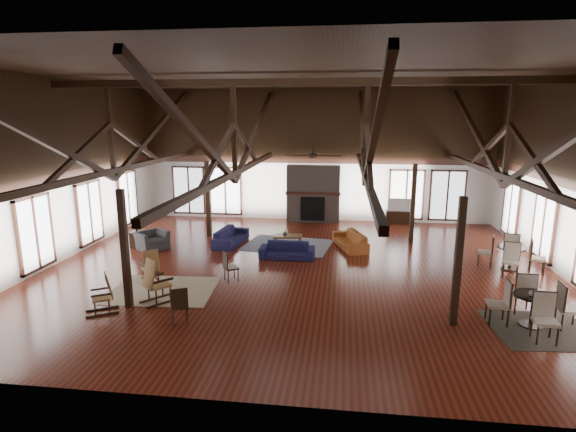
# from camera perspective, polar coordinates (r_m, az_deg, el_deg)

# --- Properties ---
(floor) EXTENTS (16.00, 16.00, 0.00)m
(floor) POSITION_cam_1_polar(r_m,az_deg,el_deg) (14.51, 1.33, -6.65)
(floor) COLOR maroon
(floor) RESTS_ON ground
(ceiling) EXTENTS (16.00, 14.00, 0.02)m
(ceiling) POSITION_cam_1_polar(r_m,az_deg,el_deg) (13.76, 1.46, 17.67)
(ceiling) COLOR black
(ceiling) RESTS_ON wall_back
(wall_back) EXTENTS (16.00, 0.02, 6.00)m
(wall_back) POSITION_cam_1_polar(r_m,az_deg,el_deg) (20.76, 3.35, 7.64)
(wall_back) COLOR white
(wall_back) RESTS_ON floor
(wall_front) EXTENTS (16.00, 0.02, 6.00)m
(wall_front) POSITION_cam_1_polar(r_m,az_deg,el_deg) (7.00, -4.37, -2.17)
(wall_front) COLOR white
(wall_front) RESTS_ON floor
(wall_left) EXTENTS (0.02, 14.00, 6.00)m
(wall_left) POSITION_cam_1_polar(r_m,az_deg,el_deg) (16.64, -27.31, 5.05)
(wall_left) COLOR white
(wall_left) RESTS_ON floor
(roof_truss) EXTENTS (15.60, 14.07, 3.14)m
(roof_truss) POSITION_cam_1_polar(r_m,az_deg,el_deg) (13.72, 1.42, 9.45)
(roof_truss) COLOR black
(roof_truss) RESTS_ON wall_back
(post_grid) EXTENTS (8.16, 7.16, 3.05)m
(post_grid) POSITION_cam_1_polar(r_m,az_deg,el_deg) (14.08, 1.36, -0.78)
(post_grid) COLOR black
(post_grid) RESTS_ON floor
(fireplace) EXTENTS (2.50, 0.69, 2.60)m
(fireplace) POSITION_cam_1_polar(r_m,az_deg,el_deg) (20.65, 3.23, 2.83)
(fireplace) COLOR #695950
(fireplace) RESTS_ON floor
(ceiling_fan) EXTENTS (1.60, 1.60, 0.75)m
(ceiling_fan) POSITION_cam_1_polar(r_m,az_deg,el_deg) (12.71, 3.22, 7.84)
(ceiling_fan) COLOR black
(ceiling_fan) RESTS_ON roof_truss
(sofa_navy_front) EXTENTS (1.88, 0.74, 0.55)m
(sofa_navy_front) POSITION_cam_1_polar(r_m,az_deg,el_deg) (15.44, -0.12, -4.39)
(sofa_navy_front) COLOR #16163C
(sofa_navy_front) RESTS_ON floor
(sofa_navy_left) EXTENTS (2.12, 1.01, 0.60)m
(sofa_navy_left) POSITION_cam_1_polar(r_m,az_deg,el_deg) (17.24, -7.28, -2.59)
(sofa_navy_left) COLOR #1A1740
(sofa_navy_left) RESTS_ON floor
(sofa_orange) EXTENTS (2.14, 1.37, 0.58)m
(sofa_orange) POSITION_cam_1_polar(r_m,az_deg,el_deg) (16.77, 7.90, -3.06)
(sofa_orange) COLOR brown
(sofa_orange) RESTS_ON floor
(coffee_table) EXTENTS (1.12, 0.61, 0.42)m
(coffee_table) POSITION_cam_1_polar(r_m,az_deg,el_deg) (16.81, -0.04, -2.66)
(coffee_table) COLOR brown
(coffee_table) RESTS_ON floor
(vase) EXTENTS (0.23, 0.23, 0.18)m
(vase) POSITION_cam_1_polar(r_m,az_deg,el_deg) (16.73, -0.38, -2.21)
(vase) COLOR #B2B2B2
(vase) RESTS_ON coffee_table
(armchair) EXTENTS (1.35, 1.37, 0.67)m
(armchair) POSITION_cam_1_polar(r_m,az_deg,el_deg) (17.18, -16.89, -2.97)
(armchair) COLOR #323235
(armchair) RESTS_ON floor
(side_table_lamp) EXTENTS (0.43, 0.43, 1.11)m
(side_table_lamp) POSITION_cam_1_polar(r_m,az_deg,el_deg) (17.66, -18.62, -2.39)
(side_table_lamp) COLOR black
(side_table_lamp) RESTS_ON floor
(rocking_chair_a) EXTENTS (0.80, 0.86, 0.99)m
(rocking_chair_a) POSITION_cam_1_polar(r_m,az_deg,el_deg) (13.80, -17.01, -6.19)
(rocking_chair_a) COLOR olive
(rocking_chair_a) RESTS_ON floor
(rocking_chair_b) EXTENTS (0.98, 1.03, 1.20)m
(rocking_chair_b) POSITION_cam_1_polar(r_m,az_deg,el_deg) (12.26, -16.58, -8.08)
(rocking_chair_b) COLOR olive
(rocking_chair_b) RESTS_ON floor
(rocking_chair_c) EXTENTS (0.87, 0.75, 0.99)m
(rocking_chair_c) POSITION_cam_1_polar(r_m,az_deg,el_deg) (12.16, -22.23, -9.17)
(rocking_chair_c) COLOR olive
(rocking_chair_c) RESTS_ON floor
(side_chair_a) EXTENTS (0.53, 0.53, 0.90)m
(side_chair_a) POSITION_cam_1_polar(r_m,az_deg,el_deg) (13.35, -7.58, -6.13)
(side_chair_a) COLOR black
(side_chair_a) RESTS_ON floor
(side_chair_b) EXTENTS (0.51, 0.51, 0.92)m
(side_chair_b) POSITION_cam_1_polar(r_m,az_deg,el_deg) (10.93, -13.63, -10.66)
(side_chair_b) COLOR black
(side_chair_b) RESTS_ON floor
(cafe_table_near) EXTENTS (2.05, 2.05, 1.06)m
(cafe_table_near) POSITION_cam_1_polar(r_m,az_deg,el_deg) (11.97, 28.71, -9.82)
(cafe_table_near) COLOR black
(cafe_table_near) RESTS_ON floor
(cafe_table_far) EXTENTS (2.01, 2.01, 1.03)m
(cafe_table_far) POSITION_cam_1_polar(r_m,az_deg,el_deg) (15.92, 26.47, -4.32)
(cafe_table_far) COLOR black
(cafe_table_far) RESTS_ON floor
(cup_near) EXTENTS (0.17, 0.17, 0.10)m
(cup_near) POSITION_cam_1_polar(r_m,az_deg,el_deg) (11.79, 28.55, -8.64)
(cup_near) COLOR #B2B2B2
(cup_near) RESTS_ON cafe_table_near
(cup_far) EXTENTS (0.15, 0.15, 0.09)m
(cup_far) POSITION_cam_1_polar(r_m,az_deg,el_deg) (15.88, 26.44, -3.32)
(cup_far) COLOR #B2B2B2
(cup_far) RESTS_ON cafe_table_far
(tv_console) EXTENTS (1.14, 0.43, 0.57)m
(tv_console) POSITION_cam_1_polar(r_m,az_deg,el_deg) (21.03, 13.86, -0.13)
(tv_console) COLOR black
(tv_console) RESTS_ON floor
(television) EXTENTS (1.04, 0.19, 0.59)m
(television) POSITION_cam_1_polar(r_m,az_deg,el_deg) (20.91, 13.96, 1.43)
(television) COLOR #B2B2B2
(television) RESTS_ON tv_console
(rug_tan) EXTENTS (2.97, 2.40, 0.01)m
(rug_tan) POSITION_cam_1_polar(r_m,az_deg,el_deg) (13.23, -15.55, -9.05)
(rug_tan) COLOR tan
(rug_tan) RESTS_ON floor
(rug_navy) EXTENTS (3.47, 2.81, 0.01)m
(rug_navy) POSITION_cam_1_polar(r_m,az_deg,el_deg) (17.01, -0.04, -3.71)
(rug_navy) COLOR #1B234C
(rug_navy) RESTS_ON floor
(rug_dark) EXTENTS (2.37, 2.19, 0.01)m
(rug_dark) POSITION_cam_1_polar(r_m,az_deg,el_deg) (12.07, 29.46, -12.43)
(rug_dark) COLOR black
(rug_dark) RESTS_ON floor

